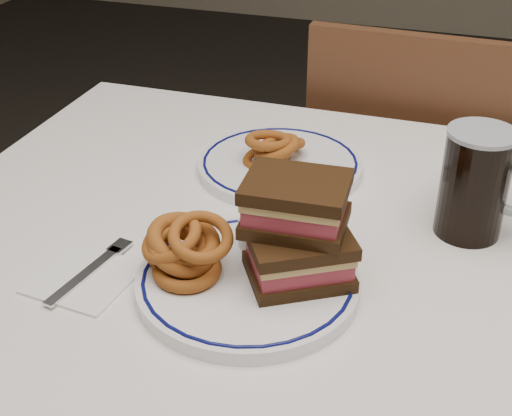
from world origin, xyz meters
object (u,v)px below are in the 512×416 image
(chair_far, at_px, (406,196))
(main_plate, at_px, (248,281))
(far_plate, at_px, (280,165))
(beer_mug, at_px, (477,183))
(reuben_sandwich, at_px, (298,230))

(chair_far, bearing_deg, main_plate, -98.91)
(far_plate, bearing_deg, beer_mug, -17.01)
(main_plate, height_order, beer_mug, beer_mug)
(chair_far, xyz_separation_m, reuben_sandwich, (-0.06, -0.74, 0.35))
(chair_far, bearing_deg, beer_mug, -76.07)
(reuben_sandwich, distance_m, beer_mug, 0.28)
(beer_mug, bearing_deg, far_plate, 162.99)
(main_plate, xyz_separation_m, far_plate, (-0.05, 0.31, -0.00))
(main_plate, relative_size, reuben_sandwich, 1.80)
(chair_far, distance_m, beer_mug, 0.66)
(chair_far, xyz_separation_m, beer_mug, (0.13, -0.54, 0.34))
(reuben_sandwich, relative_size, beer_mug, 1.00)
(chair_far, relative_size, beer_mug, 5.75)
(beer_mug, distance_m, far_plate, 0.33)
(reuben_sandwich, height_order, beer_mug, beer_mug)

